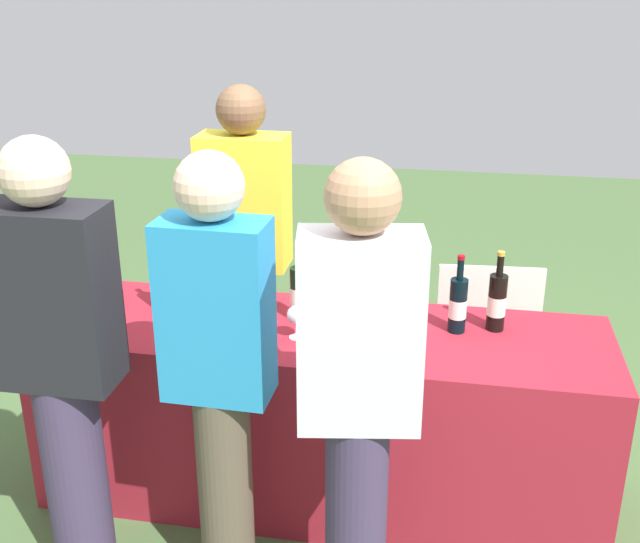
# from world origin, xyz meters

# --- Properties ---
(ground_plane) EXTENTS (12.00, 12.00, 0.00)m
(ground_plane) POSITION_xyz_m (0.00, 0.00, 0.00)
(ground_plane) COLOR #476638
(tasting_table) EXTENTS (2.34, 0.68, 0.79)m
(tasting_table) POSITION_xyz_m (0.00, 0.00, 0.40)
(tasting_table) COLOR maroon
(tasting_table) RESTS_ON ground_plane
(wine_bottle_0) EXTENTS (0.08, 0.08, 0.33)m
(wine_bottle_0) POSITION_xyz_m (-0.94, 0.09, 0.91)
(wine_bottle_0) COLOR black
(wine_bottle_0) RESTS_ON tasting_table
(wine_bottle_1) EXTENTS (0.07, 0.07, 0.33)m
(wine_bottle_1) POSITION_xyz_m (-0.70, 0.07, 0.92)
(wine_bottle_1) COLOR black
(wine_bottle_1) RESTS_ON tasting_table
(wine_bottle_2) EXTENTS (0.07, 0.07, 0.31)m
(wine_bottle_2) POSITION_xyz_m (-0.27, 0.17, 0.91)
(wine_bottle_2) COLOR black
(wine_bottle_2) RESTS_ON tasting_table
(wine_bottle_3) EXTENTS (0.07, 0.07, 0.31)m
(wine_bottle_3) POSITION_xyz_m (-0.10, 0.08, 0.91)
(wine_bottle_3) COLOR black
(wine_bottle_3) RESTS_ON tasting_table
(wine_bottle_4) EXTENTS (0.07, 0.07, 0.33)m
(wine_bottle_4) POSITION_xyz_m (0.54, 0.08, 0.91)
(wine_bottle_4) COLOR black
(wine_bottle_4) RESTS_ON tasting_table
(wine_bottle_5) EXTENTS (0.07, 0.07, 0.33)m
(wine_bottle_5) POSITION_xyz_m (0.70, 0.13, 0.92)
(wine_bottle_5) COLOR black
(wine_bottle_5) RESTS_ON tasting_table
(wine_glass_0) EXTENTS (0.06, 0.06, 0.13)m
(wine_glass_0) POSITION_xyz_m (-0.44, -0.07, 0.89)
(wine_glass_0) COLOR silver
(wine_glass_0) RESTS_ON tasting_table
(wine_glass_1) EXTENTS (0.07, 0.07, 0.14)m
(wine_glass_1) POSITION_xyz_m (-0.18, -0.14, 0.90)
(wine_glass_1) COLOR silver
(wine_glass_1) RESTS_ON tasting_table
(wine_glass_2) EXTENTS (0.07, 0.07, 0.14)m
(wine_glass_2) POSITION_xyz_m (-0.08, -0.10, 0.89)
(wine_glass_2) COLOR silver
(wine_glass_2) RESTS_ON tasting_table
(wine_glass_3) EXTENTS (0.07, 0.07, 0.14)m
(wine_glass_3) POSITION_xyz_m (0.16, -0.06, 0.89)
(wine_glass_3) COLOR silver
(wine_glass_3) RESTS_ON tasting_table
(server_pouring) EXTENTS (0.41, 0.23, 1.69)m
(server_pouring) POSITION_xyz_m (-0.46, 0.56, 0.91)
(server_pouring) COLOR brown
(server_pouring) RESTS_ON ground_plane
(guest_0) EXTENTS (0.41, 0.23, 1.68)m
(guest_0) POSITION_xyz_m (-0.79, -0.64, 0.91)
(guest_0) COLOR #3F3351
(guest_0) RESTS_ON ground_plane
(guest_1) EXTENTS (0.36, 0.22, 1.65)m
(guest_1) POSITION_xyz_m (-0.23, -0.60, 0.91)
(guest_1) COLOR brown
(guest_1) RESTS_ON ground_plane
(guest_2) EXTENTS (0.40, 0.27, 1.67)m
(guest_2) POSITION_xyz_m (0.25, -0.70, 0.92)
(guest_2) COLOR #3F3351
(guest_2) RESTS_ON ground_plane
(menu_board) EXTENTS (0.54, 0.07, 0.74)m
(menu_board) POSITION_xyz_m (0.71, 0.97, 0.37)
(menu_board) COLOR white
(menu_board) RESTS_ON ground_plane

